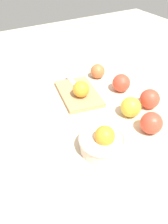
{
  "coord_description": "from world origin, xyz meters",
  "views": [
    {
      "loc": [
        -0.67,
        0.47,
        0.61
      ],
      "look_at": [
        -0.02,
        0.09,
        0.04
      ],
      "focal_mm": 39.06,
      "sensor_mm": 36.0,
      "label": 1
    }
  ],
  "objects_px": {
    "apple_front_right": "(98,71)",
    "apple_front_left": "(151,123)",
    "bowl": "(103,142)",
    "apple_front_right_2": "(121,83)",
    "orange_on_board": "(81,89)",
    "apple_front_left_2": "(131,107)",
    "knife": "(74,84)",
    "apple_front_left_3": "(150,99)",
    "cutting_board": "(78,94)"
  },
  "relations": [
    {
      "from": "apple_front_right_2",
      "to": "apple_front_left_2",
      "type": "relative_size",
      "value": 1.01
    },
    {
      "from": "bowl",
      "to": "knife",
      "type": "xyz_separation_m",
      "value": [
        0.4,
        -0.11,
        -0.01
      ]
    },
    {
      "from": "apple_front_right",
      "to": "apple_front_left",
      "type": "height_order",
      "value": "apple_front_left"
    },
    {
      "from": "cutting_board",
      "to": "apple_front_left_2",
      "type": "relative_size",
      "value": 3.1
    },
    {
      "from": "orange_on_board",
      "to": "apple_front_left_2",
      "type": "height_order",
      "value": "orange_on_board"
    },
    {
      "from": "apple_front_left",
      "to": "apple_front_left_2",
      "type": "distance_m",
      "value": 0.12
    },
    {
      "from": "apple_front_left_2",
      "to": "orange_on_board",
      "type": "bearing_deg",
      "value": 30.19
    },
    {
      "from": "bowl",
      "to": "apple_front_left_3",
      "type": "bearing_deg",
      "value": -70.19
    },
    {
      "from": "bowl",
      "to": "apple_front_right_2",
      "type": "xyz_separation_m",
      "value": [
        0.28,
        -0.28,
        0.01
      ]
    },
    {
      "from": "bowl",
      "to": "apple_front_left_3",
      "type": "xyz_separation_m",
      "value": [
        0.11,
        -0.31,
        0.01
      ]
    },
    {
      "from": "cutting_board",
      "to": "apple_front_right",
      "type": "distance_m",
      "value": 0.19
    },
    {
      "from": "apple_front_right",
      "to": "apple_front_left",
      "type": "distance_m",
      "value": 0.45
    },
    {
      "from": "bowl",
      "to": "apple_front_right",
      "type": "relative_size",
      "value": 2.31
    },
    {
      "from": "orange_on_board",
      "to": "apple_front_left_3",
      "type": "relative_size",
      "value": 0.87
    },
    {
      "from": "orange_on_board",
      "to": "apple_front_right_2",
      "type": "bearing_deg",
      "value": -97.67
    },
    {
      "from": "apple_front_right_2",
      "to": "apple_front_left_3",
      "type": "distance_m",
      "value": 0.17
    },
    {
      "from": "apple_front_right",
      "to": "apple_front_right_2",
      "type": "xyz_separation_m",
      "value": [
        -0.16,
        -0.03,
        0.01
      ]
    },
    {
      "from": "bowl",
      "to": "cutting_board",
      "type": "xyz_separation_m",
      "value": [
        0.34,
        -0.09,
        -0.03
      ]
    },
    {
      "from": "apple_front_left_3",
      "to": "apple_front_right",
      "type": "bearing_deg",
      "value": 8.34
    },
    {
      "from": "apple_front_left",
      "to": "apple_front_left_3",
      "type": "xyz_separation_m",
      "value": [
        0.12,
        -0.1,
        0.0
      ]
    },
    {
      "from": "knife",
      "to": "apple_front_right_2",
      "type": "bearing_deg",
      "value": -125.3
    },
    {
      "from": "orange_on_board",
      "to": "knife",
      "type": "relative_size",
      "value": 0.46
    },
    {
      "from": "orange_on_board",
      "to": "apple_front_left_2",
      "type": "bearing_deg",
      "value": -149.81
    },
    {
      "from": "orange_on_board",
      "to": "apple_front_left",
      "type": "distance_m",
      "value": 0.33
    },
    {
      "from": "apple_front_right_2",
      "to": "orange_on_board",
      "type": "bearing_deg",
      "value": 82.33
    },
    {
      "from": "knife",
      "to": "apple_front_left_3",
      "type": "relative_size",
      "value": 1.88
    },
    {
      "from": "bowl",
      "to": "knife",
      "type": "height_order",
      "value": "bowl"
    },
    {
      "from": "cutting_board",
      "to": "apple_front_left",
      "type": "bearing_deg",
      "value": -162.7
    },
    {
      "from": "cutting_board",
      "to": "bowl",
      "type": "bearing_deg",
      "value": 164.56
    },
    {
      "from": "apple_front_left",
      "to": "apple_front_left_2",
      "type": "bearing_deg",
      "value": 1.01
    },
    {
      "from": "apple_front_left",
      "to": "apple_front_left_3",
      "type": "distance_m",
      "value": 0.16
    },
    {
      "from": "knife",
      "to": "apple_front_left_2",
      "type": "distance_m",
      "value": 0.31
    },
    {
      "from": "cutting_board",
      "to": "apple_front_left",
      "type": "relative_size",
      "value": 3.09
    },
    {
      "from": "knife",
      "to": "apple_front_left",
      "type": "bearing_deg",
      "value": -166.82
    },
    {
      "from": "bowl",
      "to": "orange_on_board",
      "type": "distance_m",
      "value": 0.31
    },
    {
      "from": "bowl",
      "to": "apple_front_right_2",
      "type": "distance_m",
      "value": 0.4
    },
    {
      "from": "knife",
      "to": "apple_front_left_2",
      "type": "relative_size",
      "value": 1.89
    },
    {
      "from": "cutting_board",
      "to": "apple_front_right_2",
      "type": "xyz_separation_m",
      "value": [
        -0.06,
        -0.19,
        0.03
      ]
    },
    {
      "from": "cutting_board",
      "to": "apple_front_right_2",
      "type": "bearing_deg",
      "value": -108.7
    },
    {
      "from": "apple_front_left_2",
      "to": "apple_front_left",
      "type": "bearing_deg",
      "value": -178.99
    },
    {
      "from": "bowl",
      "to": "apple_front_left_3",
      "type": "height_order",
      "value": "bowl"
    },
    {
      "from": "bowl",
      "to": "apple_front_left_3",
      "type": "distance_m",
      "value": 0.33
    },
    {
      "from": "apple_front_left",
      "to": "apple_front_right_2",
      "type": "relative_size",
      "value": 0.99
    },
    {
      "from": "bowl",
      "to": "orange_on_board",
      "type": "relative_size",
      "value": 2.31
    },
    {
      "from": "apple_front_right",
      "to": "apple_front_left",
      "type": "xyz_separation_m",
      "value": [
        -0.45,
        0.06,
        0.0
      ]
    },
    {
      "from": "knife",
      "to": "cutting_board",
      "type": "bearing_deg",
      "value": 168.22
    },
    {
      "from": "cutting_board",
      "to": "apple_front_right",
      "type": "height_order",
      "value": "apple_front_right"
    },
    {
      "from": "apple_front_left",
      "to": "apple_front_right_2",
      "type": "distance_m",
      "value": 0.3
    },
    {
      "from": "bowl",
      "to": "apple_front_left_3",
      "type": "relative_size",
      "value": 2.01
    },
    {
      "from": "bowl",
      "to": "orange_on_board",
      "type": "xyz_separation_m",
      "value": [
        0.3,
        -0.09,
        0.02
      ]
    }
  ]
}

